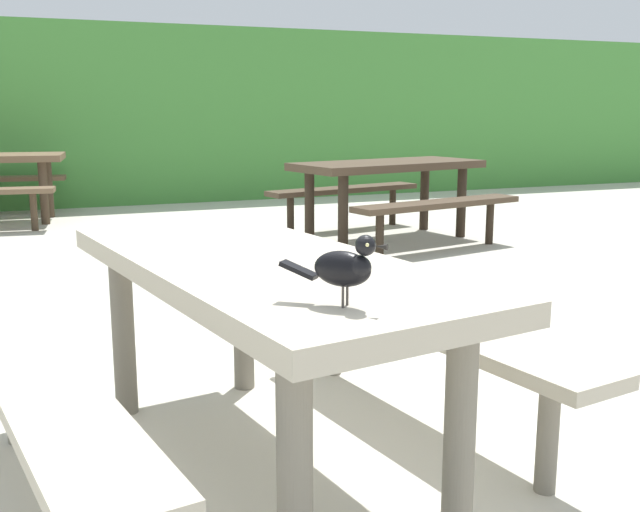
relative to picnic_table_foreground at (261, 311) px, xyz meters
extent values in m
plane|color=beige|center=(0.11, 0.10, -0.56)|extent=(60.00, 60.00, 0.00)
cube|color=#428438|center=(0.11, 8.49, 0.58)|extent=(28.00, 2.17, 2.28)
cube|color=#B2A893|center=(0.00, 0.00, 0.15)|extent=(1.05, 1.90, 0.07)
cylinder|color=slate|center=(-0.14, -0.74, -0.22)|extent=(0.09, 0.09, 0.67)
cylinder|color=slate|center=(0.38, -0.65, -0.22)|extent=(0.09, 0.09, 0.67)
cylinder|color=slate|center=(-0.38, 0.65, -0.22)|extent=(0.09, 0.09, 0.67)
cylinder|color=slate|center=(0.14, 0.74, -0.22)|extent=(0.09, 0.09, 0.67)
cube|color=#B2A893|center=(-0.69, -0.12, -0.14)|extent=(0.56, 1.73, 0.05)
cylinder|color=slate|center=(-0.80, 0.51, -0.36)|extent=(0.07, 0.07, 0.39)
cube|color=#B2A893|center=(0.69, 0.12, -0.14)|extent=(0.56, 1.73, 0.05)
cylinder|color=slate|center=(0.80, -0.51, -0.36)|extent=(0.07, 0.07, 0.39)
cylinder|color=slate|center=(0.58, 0.75, -0.36)|extent=(0.07, 0.07, 0.39)
ellipsoid|color=black|center=(0.01, -0.67, 0.28)|extent=(0.15, 0.16, 0.09)
ellipsoid|color=black|center=(0.04, -0.70, 0.29)|extent=(0.09, 0.09, 0.06)
sphere|color=black|center=(0.05, -0.71, 0.34)|extent=(0.05, 0.05, 0.05)
sphere|color=#EAE08C|center=(0.07, -0.71, 0.35)|extent=(0.01, 0.01, 0.01)
sphere|color=#EAE08C|center=(0.04, -0.73, 0.35)|extent=(0.01, 0.01, 0.01)
cone|color=black|center=(0.08, -0.74, 0.34)|extent=(0.03, 0.03, 0.02)
cube|color=black|center=(-0.07, -0.58, 0.27)|extent=(0.09, 0.10, 0.04)
cylinder|color=#47423D|center=(0.02, -0.67, 0.21)|extent=(0.01, 0.01, 0.05)
cylinder|color=#47423D|center=(0.00, -0.68, 0.21)|extent=(0.01, 0.01, 0.05)
cylinder|color=#423324|center=(-0.52, 6.15, -0.22)|extent=(0.09, 0.09, 0.67)
cylinder|color=#423324|center=(-0.46, 6.68, -0.22)|extent=(0.09, 0.09, 0.67)
cylinder|color=#423324|center=(-0.64, 5.73, -0.36)|extent=(0.07, 0.07, 0.39)
cylinder|color=#423324|center=(-0.46, 7.11, -0.36)|extent=(0.07, 0.07, 0.39)
cube|color=#473828|center=(2.46, 3.92, 0.15)|extent=(1.92, 1.12, 0.07)
cylinder|color=#2E241A|center=(3.20, 3.81, -0.22)|extent=(0.09, 0.09, 0.67)
cylinder|color=#2E241A|center=(3.09, 4.33, -0.22)|extent=(0.09, 0.09, 0.67)
cylinder|color=#2E241A|center=(1.83, 3.51, -0.22)|extent=(0.09, 0.09, 0.67)
cylinder|color=#2E241A|center=(1.71, 4.03, -0.22)|extent=(0.09, 0.09, 0.67)
cube|color=#473828|center=(2.60, 3.24, -0.14)|extent=(1.73, 0.63, 0.05)
cylinder|color=#2E241A|center=(3.23, 3.37, -0.36)|extent=(0.07, 0.07, 0.39)
cylinder|color=#2E241A|center=(1.98, 3.10, -0.36)|extent=(0.07, 0.07, 0.39)
cube|color=#473828|center=(2.31, 4.60, -0.14)|extent=(1.73, 0.63, 0.05)
cylinder|color=#2E241A|center=(2.94, 4.74, -0.36)|extent=(0.07, 0.07, 0.39)
cylinder|color=#2E241A|center=(1.68, 4.47, -0.36)|extent=(0.07, 0.07, 0.39)
camera|label=1|loc=(-0.70, -2.31, 0.67)|focal=41.75mm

